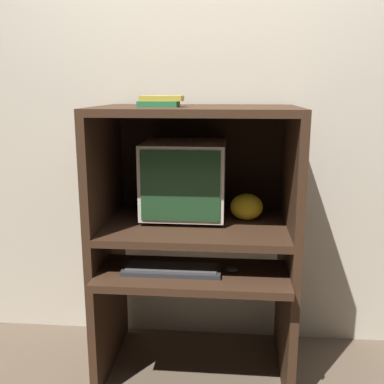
{
  "coord_description": "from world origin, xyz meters",
  "views": [
    {
      "loc": [
        0.17,
        -1.85,
        1.48
      ],
      "look_at": [
        -0.02,
        0.32,
        0.97
      ],
      "focal_mm": 42.0,
      "sensor_mm": 36.0,
      "label": 1
    }
  ],
  "objects_px": {
    "keyboard": "(172,269)",
    "mouse": "(232,269)",
    "snack_bag": "(247,207)",
    "book_stack": "(160,101)",
    "crt_monitor": "(184,179)"
  },
  "relations": [
    {
      "from": "crt_monitor",
      "to": "snack_bag",
      "type": "distance_m",
      "value": 0.35
    },
    {
      "from": "crt_monitor",
      "to": "mouse",
      "type": "bearing_deg",
      "value": -48.72
    },
    {
      "from": "crt_monitor",
      "to": "mouse",
      "type": "height_order",
      "value": "crt_monitor"
    },
    {
      "from": "snack_bag",
      "to": "book_stack",
      "type": "relative_size",
      "value": 0.82
    },
    {
      "from": "keyboard",
      "to": "snack_bag",
      "type": "xyz_separation_m",
      "value": [
        0.35,
        0.29,
        0.24
      ]
    },
    {
      "from": "keyboard",
      "to": "mouse",
      "type": "height_order",
      "value": "mouse"
    },
    {
      "from": "keyboard",
      "to": "snack_bag",
      "type": "bearing_deg",
      "value": 38.95
    },
    {
      "from": "crt_monitor",
      "to": "mouse",
      "type": "xyz_separation_m",
      "value": [
        0.25,
        -0.29,
        -0.37
      ]
    },
    {
      "from": "crt_monitor",
      "to": "keyboard",
      "type": "relative_size",
      "value": 0.9
    },
    {
      "from": "keyboard",
      "to": "book_stack",
      "type": "bearing_deg",
      "value": 113.75
    },
    {
      "from": "book_stack",
      "to": "keyboard",
      "type": "bearing_deg",
      "value": -66.25
    },
    {
      "from": "mouse",
      "to": "snack_bag",
      "type": "xyz_separation_m",
      "value": [
        0.07,
        0.27,
        0.24
      ]
    },
    {
      "from": "keyboard",
      "to": "mouse",
      "type": "bearing_deg",
      "value": 4.03
    },
    {
      "from": "mouse",
      "to": "book_stack",
      "type": "distance_m",
      "value": 0.86
    },
    {
      "from": "book_stack",
      "to": "crt_monitor",
      "type": "bearing_deg",
      "value": 58.81
    }
  ]
}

